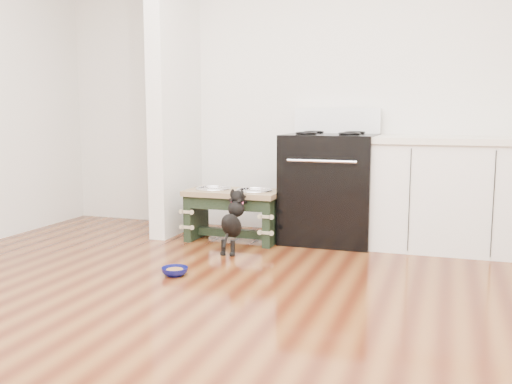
{
  "coord_description": "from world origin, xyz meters",
  "views": [
    {
      "loc": [
        1.21,
        -2.62,
        1.11
      ],
      "look_at": [
        -0.24,
        1.63,
        0.47
      ],
      "focal_mm": 40.0,
      "sensor_mm": 36.0,
      "label": 1
    }
  ],
  "objects": [
    {
      "name": "room_shell",
      "position": [
        0.0,
        0.0,
        1.62
      ],
      "size": [
        5.0,
        5.0,
        5.0
      ],
      "color": "silver",
      "rests_on": "ground"
    },
    {
      "name": "oven_range",
      "position": [
        0.25,
        2.16,
        0.48
      ],
      "size": [
        0.76,
        0.69,
        1.14
      ],
      "color": "black",
      "rests_on": "ground"
    },
    {
      "name": "partition_wall",
      "position": [
        -1.18,
        2.1,
        1.35
      ],
      "size": [
        0.15,
        0.8,
        2.7
      ],
      "primitive_type": "cube",
      "color": "silver",
      "rests_on": "ground"
    },
    {
      "name": "dog_feeder",
      "position": [
        -0.53,
        1.89,
        0.32
      ],
      "size": [
        0.81,
        0.43,
        0.46
      ],
      "color": "black",
      "rests_on": "ground"
    },
    {
      "name": "ground",
      "position": [
        0.0,
        0.0,
        0.0
      ],
      "size": [
        5.0,
        5.0,
        0.0
      ],
      "primitive_type": "plane",
      "color": "#421A0B",
      "rests_on": "ground"
    },
    {
      "name": "puppy",
      "position": [
        -0.39,
        1.52,
        0.27
      ],
      "size": [
        0.14,
        0.41,
        0.49
      ],
      "color": "black",
      "rests_on": "ground"
    },
    {
      "name": "cabinet_run",
      "position": [
        1.23,
        2.18,
        0.45
      ],
      "size": [
        1.24,
        0.64,
        0.91
      ],
      "color": "silver",
      "rests_on": "ground"
    },
    {
      "name": "floor_bowl",
      "position": [
        -0.53,
        0.77,
        0.03
      ],
      "size": [
        0.21,
        0.21,
        0.06
      ],
      "rotation": [
        0.0,
        0.0,
        0.16
      ],
      "color": "#0C0E54",
      "rests_on": "ground"
    }
  ]
}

